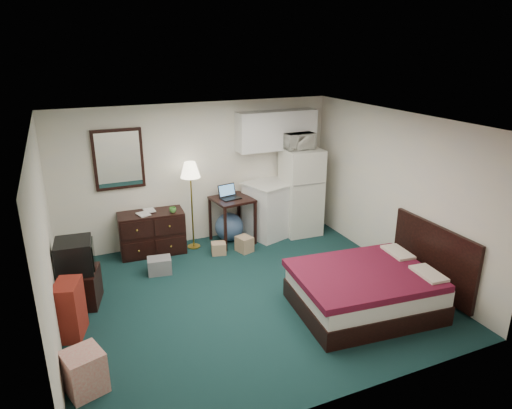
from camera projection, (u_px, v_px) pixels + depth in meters
name	position (u px, v px, depth m)	size (l,w,h in m)	color
floor	(248.00, 295.00, 6.58)	(5.00, 4.50, 0.01)	#0F2D2D
ceiling	(246.00, 122.00, 5.75)	(5.00, 4.50, 0.01)	silver
walls	(247.00, 214.00, 6.17)	(5.01, 4.51, 2.50)	silver
mirror	(119.00, 159.00, 7.44)	(0.80, 0.06, 1.00)	white
upper_cabinets	(277.00, 130.00, 8.28)	(1.50, 0.35, 0.70)	white
headboard	(433.00, 258.00, 6.49)	(0.06, 1.56, 1.00)	black
dresser	(152.00, 233.00, 7.81)	(1.09, 0.49, 0.74)	black
floor_lamp	(192.00, 206.00, 7.90)	(0.34, 0.34, 1.56)	gold
desk	(232.00, 220.00, 8.24)	(0.66, 0.66, 0.84)	black
exercise_ball	(229.00, 227.00, 8.36)	(0.52, 0.52, 0.52)	#3D5A85
kitchen_counter	(272.00, 209.00, 8.55)	(0.91, 0.70, 1.00)	white
fridge	(301.00, 192.00, 8.55)	(0.67, 0.67, 1.63)	silver
bed	(364.00, 291.00, 6.14)	(1.80, 1.40, 0.58)	#52091A
tv_stand	(80.00, 288.00, 6.29)	(0.50, 0.54, 0.50)	black
suitcase	(70.00, 309.00, 5.57)	(0.28, 0.45, 0.72)	maroon
retail_box	(84.00, 372.00, 4.70)	(0.37, 0.37, 0.47)	beige
file_bin	(160.00, 266.00, 7.19)	(0.36, 0.27, 0.25)	gray
cardboard_box_a	(219.00, 248.00, 7.86)	(0.24, 0.21, 0.21)	tan
cardboard_box_b	(244.00, 244.00, 7.95)	(0.23, 0.27, 0.27)	tan
laptop	(230.00, 192.00, 8.05)	(0.34, 0.27, 0.23)	black
crt_tv	(74.00, 256.00, 6.15)	(0.48, 0.52, 0.45)	black
microwave	(298.00, 139.00, 8.23)	(0.53, 0.29, 0.36)	silver
book_a	(138.00, 209.00, 7.50)	(0.18, 0.02, 0.25)	tan
book_b	(144.00, 205.00, 7.68)	(0.18, 0.02, 0.24)	tan
mug	(173.00, 209.00, 7.67)	(0.12, 0.09, 0.12)	#4D9C3E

